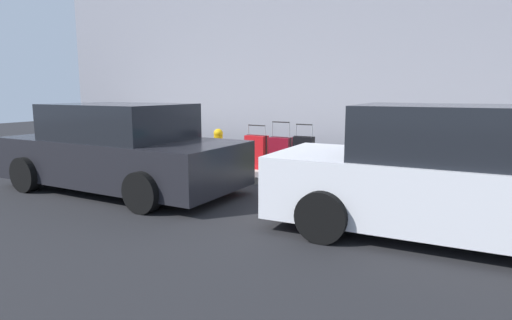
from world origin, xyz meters
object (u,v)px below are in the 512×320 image
Objects in this scene: suitcase_maroon_5 at (281,154)px; suitcase_teal_1 at (388,164)px; parked_car_white_0 at (455,178)px; parked_car_charcoal_1 at (121,150)px; suitcase_navy_2 at (360,165)px; bollard_post at (194,145)px; suitcase_silver_0 at (420,164)px; suitcase_olive_3 at (331,163)px; suitcase_red_6 at (257,152)px; parking_meter at (498,142)px; suitcase_black_4 at (304,155)px; fire_hydrant at (218,146)px.

suitcase_teal_1 is at bearing 178.38° from suitcase_maroon_5.
parked_car_charcoal_1 is (5.57, 0.00, -0.02)m from parked_car_white_0.
bollard_post is at bearing 2.11° from suitcase_navy_2.
suitcase_silver_0 is 1.65× the size of suitcase_olive_3.
suitcase_silver_0 reaches higher than suitcase_navy_2.
suitcase_red_6 is 0.76× the size of parking_meter.
parked_car_white_0 reaches higher than suitcase_navy_2.
bollard_post is 6.09m from parking_meter.
suitcase_navy_2 is 2.28m from suitcase_red_6.
suitcase_teal_1 is 4.33m from bollard_post.
suitcase_teal_1 is 0.54m from suitcase_navy_2.
suitcase_olive_3 is 0.13× the size of parked_car_charcoal_1.
suitcase_black_4 reaches higher than suitcase_navy_2.
parked_car_white_0 is 1.00× the size of parked_car_charcoal_1.
parked_car_white_0 is (-2.34, 2.32, 0.36)m from suitcase_olive_3.
parked_car_charcoal_1 reaches higher than suitcase_teal_1.
suitcase_silver_0 reaches higher than fire_hydrant.
suitcase_olive_3 is 0.62× the size of suitcase_red_6.
bollard_post is at bearing 4.58° from suitcase_maroon_5.
suitcase_silver_0 is 1.20× the size of suitcase_navy_2.
suitcase_maroon_5 is 1.26× the size of fire_hydrant.
suitcase_black_4 is (1.66, 0.03, 0.04)m from suitcase_teal_1.
fire_hydrant is 5.52m from parking_meter.
fire_hydrant is at bearing 3.66° from suitcase_red_6.
suitcase_olive_3 is at bearing -44.71° from parked_car_white_0.
suitcase_silver_0 reaches higher than suitcase_teal_1.
suitcase_olive_3 is 3.31m from parked_car_white_0.
parked_car_white_0 is (-0.72, 2.47, 0.27)m from suitcase_silver_0.
parking_meter is (-1.74, -0.29, 0.48)m from suitcase_teal_1.
suitcase_olive_3 is at bearing 175.16° from suitcase_maroon_5.
suitcase_teal_1 is 2.68m from parked_car_white_0.
suitcase_black_4 reaches higher than suitcase_olive_3.
suitcase_silver_0 is 4.30m from fire_hydrant.
suitcase_red_6 is (2.81, -0.10, 0.02)m from suitcase_teal_1.
suitcase_black_4 is at bearing 170.09° from suitcase_maroon_5.
parking_meter is at bearing -170.41° from suitcase_teal_1.
parked_car_white_0 is at bearing 154.48° from fire_hydrant.
suitcase_black_4 is at bearing 4.06° from suitcase_silver_0.
parked_car_white_0 reaches higher than suitcase_olive_3.
suitcase_teal_1 is 4.93m from parked_car_charcoal_1.
suitcase_olive_3 is 2.68m from fire_hydrant.
bollard_post is (0.56, 0.15, 0.02)m from fire_hydrant.
suitcase_silver_0 reaches higher than bollard_post.
suitcase_black_4 is 0.23× the size of parked_car_white_0.
parking_meter reaches higher than suitcase_black_4.
suitcase_teal_1 is 0.16× the size of parked_car_charcoal_1.
suitcase_maroon_5 reaches higher than suitcase_black_4.
suitcase_maroon_5 is 1.10× the size of suitcase_red_6.
suitcase_black_4 reaches higher than fire_hydrant.
suitcase_silver_0 is 2.59m from parked_car_white_0.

